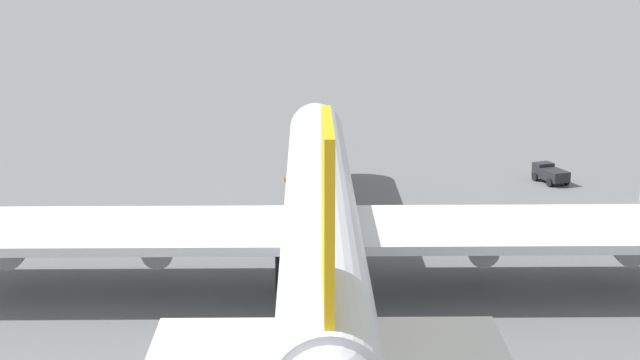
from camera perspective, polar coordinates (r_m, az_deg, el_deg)
The scene contains 4 objects.
ground_plane at distance 79.98m, azimuth -0.00°, elevation -5.66°, with size 283.58×283.58×0.00m, color slate.
cargo_airplane at distance 77.62m, azimuth 0.01°, elevation -1.78°, with size 70.89×64.90×18.06m.
cargo_loader at distance 112.67m, azimuth 13.29°, elevation 0.38°, with size 5.02×3.69×1.99m.
safety_cone_nose at distance 110.49m, azimuth -2.10°, elevation 0.08°, with size 0.43×0.43×0.61m, color orange.
Camera 1 is at (-75.28, 1.05, 27.00)m, focal length 54.84 mm.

